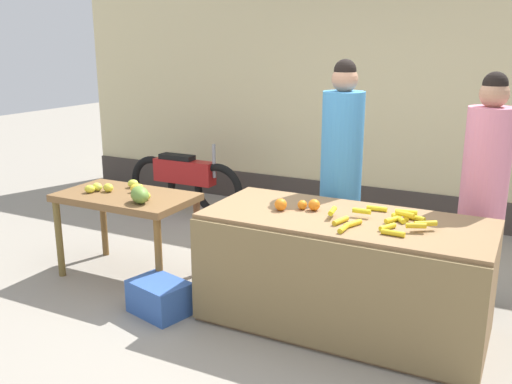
% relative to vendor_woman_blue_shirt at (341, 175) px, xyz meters
% --- Properties ---
extents(ground_plane, '(24.00, 24.00, 0.00)m').
position_rel_vendor_woman_blue_shirt_xyz_m(ground_plane, '(-0.18, -0.69, -0.96)').
color(ground_plane, gray).
extents(market_wall_back, '(8.50, 0.23, 2.84)m').
position_rel_vendor_woman_blue_shirt_xyz_m(market_wall_back, '(-0.18, 2.13, 0.43)').
color(market_wall_back, beige).
rests_on(market_wall_back, ground).
extents(fruit_stall_counter, '(2.02, 0.90, 0.83)m').
position_rel_vendor_woman_blue_shirt_xyz_m(fruit_stall_counter, '(0.27, -0.70, -0.54)').
color(fruit_stall_counter, olive).
rests_on(fruit_stall_counter, ground).
extents(side_table_wooden, '(1.18, 0.67, 0.76)m').
position_rel_vendor_woman_blue_shirt_xyz_m(side_table_wooden, '(-1.71, -0.69, -0.30)').
color(side_table_wooden, brown).
rests_on(side_table_wooden, ground).
extents(banana_bunch_pile, '(0.74, 0.65, 0.07)m').
position_rel_vendor_woman_blue_shirt_xyz_m(banana_bunch_pile, '(0.55, -0.70, -0.10)').
color(banana_bunch_pile, yellow).
rests_on(banana_bunch_pile, fruit_stall_counter).
extents(orange_pile, '(0.31, 0.20, 0.09)m').
position_rel_vendor_woman_blue_shirt_xyz_m(orange_pile, '(-0.10, -0.69, -0.09)').
color(orange_pile, orange).
rests_on(orange_pile, fruit_stall_counter).
extents(mango_papaya_pile, '(0.78, 0.54, 0.14)m').
position_rel_vendor_woman_blue_shirt_xyz_m(mango_papaya_pile, '(-1.58, -0.77, -0.15)').
color(mango_papaya_pile, '#D9DD46').
rests_on(mango_papaya_pile, side_table_wooden).
extents(vendor_woman_blue_shirt, '(0.34, 0.34, 1.90)m').
position_rel_vendor_woman_blue_shirt_xyz_m(vendor_woman_blue_shirt, '(0.00, 0.00, 0.00)').
color(vendor_woman_blue_shirt, '#33333D').
rests_on(vendor_woman_blue_shirt, ground).
extents(vendor_woman_pink_shirt, '(0.34, 0.34, 1.83)m').
position_rel_vendor_woman_blue_shirt_xyz_m(vendor_woman_pink_shirt, '(1.10, 0.07, -0.04)').
color(vendor_woman_pink_shirt, '#33333D').
rests_on(vendor_woman_pink_shirt, ground).
extents(parked_motorcycle, '(1.60, 0.18, 0.88)m').
position_rel_vendor_woman_blue_shirt_xyz_m(parked_motorcycle, '(-2.37, 1.17, -0.56)').
color(parked_motorcycle, black).
rests_on(parked_motorcycle, ground).
extents(produce_crate, '(0.51, 0.42, 0.26)m').
position_rel_vendor_woman_blue_shirt_xyz_m(produce_crate, '(-1.03, -1.16, -0.83)').
color(produce_crate, '#3359A5').
rests_on(produce_crate, ground).
extents(produce_sack, '(0.45, 0.47, 0.46)m').
position_rel_vendor_woman_blue_shirt_xyz_m(produce_sack, '(-0.87, 0.06, -0.73)').
color(produce_sack, tan).
rests_on(produce_sack, ground).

